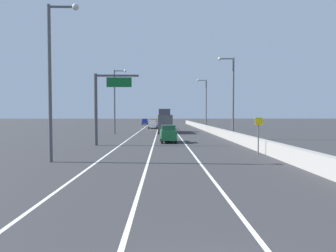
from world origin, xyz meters
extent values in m
plane|color=#2D2D30|center=(0.00, 64.00, 0.00)|extent=(320.00, 320.00, 0.00)
cube|color=silver|center=(-5.50, 55.00, 0.00)|extent=(0.16, 130.00, 0.00)
cube|color=silver|center=(-2.00, 55.00, 0.00)|extent=(0.16, 130.00, 0.00)
cube|color=silver|center=(1.50, 55.00, 0.00)|extent=(0.16, 130.00, 0.00)
cube|color=gray|center=(7.61, 40.00, 0.55)|extent=(0.60, 120.00, 1.10)
cylinder|color=#47474C|center=(-8.00, 26.26, 3.75)|extent=(0.36, 0.36, 7.50)
cube|color=#47474C|center=(-5.75, 26.26, 7.30)|extent=(4.50, 0.20, 0.20)
cube|color=#0C5923|center=(-5.53, 26.14, 6.60)|extent=(2.60, 0.10, 1.00)
cylinder|color=#4C4C51|center=(6.71, 18.86, 1.20)|extent=(0.10, 0.10, 2.40)
cube|color=yellow|center=(6.71, 18.82, 2.70)|extent=(0.60, 0.04, 0.60)
cylinder|color=#4C4C51|center=(8.19, 33.41, 5.30)|extent=(0.24, 0.24, 10.61)
cube|color=#4C4C51|center=(7.29, 33.41, 10.46)|extent=(1.80, 0.12, 0.12)
sphere|color=beige|center=(6.39, 33.41, 10.46)|extent=(0.44, 0.44, 0.44)
cylinder|color=#4C4C51|center=(8.25, 57.23, 5.30)|extent=(0.24, 0.24, 10.61)
cube|color=#4C4C51|center=(7.35, 57.23, 10.46)|extent=(1.80, 0.12, 0.12)
sphere|color=beige|center=(6.45, 57.23, 10.46)|extent=(0.44, 0.44, 0.44)
cylinder|color=#4C4C51|center=(-8.63, 15.58, 5.30)|extent=(0.24, 0.24, 10.61)
cube|color=#4C4C51|center=(-7.73, 15.58, 10.46)|extent=(1.80, 0.12, 0.12)
sphere|color=beige|center=(-6.83, 15.58, 10.46)|extent=(0.44, 0.44, 0.44)
cylinder|color=#4C4C51|center=(-8.98, 44.17, 5.30)|extent=(0.24, 0.24, 10.61)
cube|color=#4C4C51|center=(-8.08, 44.17, 10.46)|extent=(1.80, 0.12, 0.12)
sphere|color=beige|center=(-7.18, 44.17, 10.46)|extent=(0.44, 0.44, 0.44)
cube|color=black|center=(-0.56, 65.13, 0.84)|extent=(1.98, 4.24, 0.99)
cube|color=black|center=(-0.55, 64.71, 1.63)|extent=(1.71, 1.92, 0.60)
cylinder|color=black|center=(-1.46, 66.77, 0.34)|extent=(0.23, 0.68, 0.68)
cylinder|color=black|center=(0.28, 66.80, 0.34)|extent=(0.23, 0.68, 0.68)
cylinder|color=black|center=(-1.39, 63.46, 0.34)|extent=(0.23, 0.68, 0.68)
cylinder|color=black|center=(0.34, 63.49, 0.34)|extent=(0.23, 0.68, 0.68)
cube|color=#1E389E|center=(-6.67, 88.96, 0.81)|extent=(1.79, 4.17, 0.94)
cube|color=navy|center=(-6.67, 88.54, 1.58)|extent=(1.58, 1.88, 0.60)
cylinder|color=black|center=(-7.49, 90.59, 0.34)|extent=(0.22, 0.68, 0.68)
cylinder|color=black|center=(-5.86, 90.59, 0.34)|extent=(0.22, 0.68, 0.68)
cylinder|color=black|center=(-7.48, 87.32, 0.34)|extent=(0.22, 0.68, 0.68)
cylinder|color=black|center=(-5.86, 87.32, 0.34)|extent=(0.22, 0.68, 0.68)
cube|color=white|center=(-3.24, 63.18, 0.83)|extent=(2.02, 4.84, 0.98)
cube|color=#96969E|center=(-3.26, 62.70, 1.62)|extent=(1.71, 2.21, 0.60)
cylinder|color=black|center=(-4.03, 65.15, 0.34)|extent=(0.24, 0.69, 0.68)
cylinder|color=black|center=(-2.33, 65.09, 0.34)|extent=(0.24, 0.69, 0.68)
cylinder|color=black|center=(-4.16, 61.26, 0.34)|extent=(0.24, 0.69, 0.68)
cylinder|color=black|center=(-2.46, 61.21, 0.34)|extent=(0.24, 0.69, 0.68)
cube|color=#B7B7BC|center=(-0.71, 57.10, 0.86)|extent=(2.04, 4.73, 1.04)
cube|color=gray|center=(-0.69, 56.64, 1.68)|extent=(1.73, 2.16, 0.60)
cylinder|color=black|center=(-1.63, 58.95, 0.34)|extent=(0.24, 0.69, 0.68)
cylinder|color=black|center=(0.08, 59.01, 0.34)|extent=(0.24, 0.69, 0.68)
cylinder|color=black|center=(-1.50, 55.19, 0.34)|extent=(0.24, 0.69, 0.68)
cylinder|color=black|center=(0.22, 55.25, 0.34)|extent=(0.24, 0.69, 0.68)
cube|color=#196033|center=(-0.35, 29.54, 0.89)|extent=(1.87, 4.12, 1.09)
cube|color=#1C4633|center=(-0.34, 29.14, 1.73)|extent=(1.58, 1.88, 0.60)
cylinder|color=black|center=(-1.19, 31.09, 0.34)|extent=(0.25, 0.69, 0.68)
cylinder|color=black|center=(0.36, 31.15, 0.34)|extent=(0.25, 0.69, 0.68)
cylinder|color=black|center=(-1.07, 27.94, 0.34)|extent=(0.25, 0.69, 0.68)
cylinder|color=black|center=(0.48, 28.00, 0.34)|extent=(0.25, 0.69, 0.68)
cube|color=gold|center=(-3.48, 80.30, 0.86)|extent=(2.01, 4.34, 1.04)
cube|color=olive|center=(-3.47, 79.87, 1.68)|extent=(1.72, 1.98, 0.60)
cylinder|color=black|center=(-4.40, 81.97, 0.34)|extent=(0.24, 0.69, 0.68)
cylinder|color=black|center=(-2.66, 82.01, 0.34)|extent=(0.24, 0.69, 0.68)
cylinder|color=black|center=(-4.30, 78.58, 0.34)|extent=(0.24, 0.69, 0.68)
cylinder|color=black|center=(-2.57, 78.63, 0.34)|extent=(0.24, 0.69, 0.68)
cube|color=#4C4C51|center=(-0.63, 47.88, 1.84)|extent=(2.57, 9.51, 2.69)
cube|color=#3A3A45|center=(-0.67, 49.96, 3.74)|extent=(2.15, 2.12, 1.10)
cylinder|color=black|center=(-1.82, 51.89, 0.50)|extent=(0.24, 1.00, 1.00)
cylinder|color=black|center=(0.42, 51.93, 0.50)|extent=(0.24, 1.00, 1.00)
cylinder|color=black|center=(-1.68, 43.83, 0.50)|extent=(0.24, 1.00, 1.00)
cylinder|color=black|center=(0.56, 43.87, 0.50)|extent=(0.24, 1.00, 1.00)
camera|label=1|loc=(-1.00, -4.25, 3.25)|focal=31.03mm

